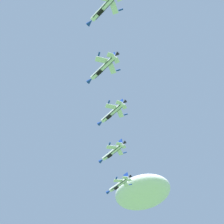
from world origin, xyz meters
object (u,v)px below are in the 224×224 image
Objects in this scene: fighter_jet_left_wing at (112,152)px; fighter_jet_right_wing at (112,113)px; fighter_jet_left_outer at (103,68)px; fighter_jet_right_outer at (104,7)px; fighter_jet_lead at (119,184)px.

fighter_jet_left_wing is 1.00× the size of fighter_jet_right_wing.
fighter_jet_right_outer is at bearing -132.07° from fighter_jet_left_outer.
fighter_jet_left_outer is (19.18, -35.33, 0.09)m from fighter_jet_left_wing.
fighter_jet_right_outer reaches higher than fighter_jet_lead.
fighter_jet_right_outer reaches higher than fighter_jet_left_outer.
fighter_jet_right_outer is (30.91, -51.91, 3.21)m from fighter_jet_left_wing.
fighter_jet_left_wing is 19.10m from fighter_jet_right_wing.
fighter_jet_left_outer is 20.55m from fighter_jet_right_outer.
fighter_jet_left_outer reaches higher than fighter_jet_lead.
fighter_jet_right_wing reaches higher than fighter_jet_left_outer.
fighter_jet_left_outer is at bearing -138.85° from fighter_jet_left_wing.
fighter_jet_left_wing is 1.00× the size of fighter_jet_right_outer.
fighter_jet_right_outer reaches higher than fighter_jet_right_wing.
fighter_jet_right_outer is (11.73, -16.58, 3.12)m from fighter_jet_left_outer.
fighter_jet_lead is at bearing 39.89° from fighter_jet_left_outer.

